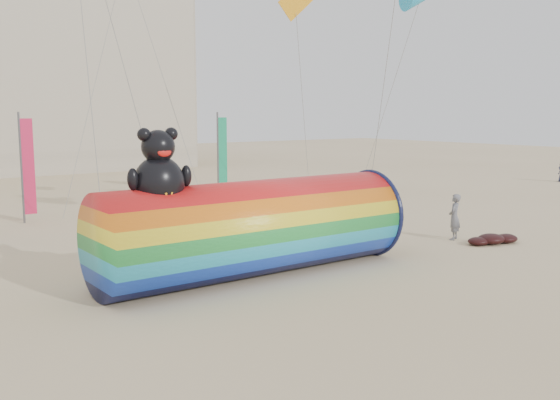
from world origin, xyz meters
TOP-DOWN VIEW (x-y plane):
  - ground at (0.00, 0.00)m, footprint 160.00×160.00m
  - windsock_assembly at (-0.20, 1.89)m, footprint 10.45×3.18m
  - kite_handler at (9.46, 1.64)m, footprint 0.81×0.70m
  - fabric_bundle at (10.15, 0.24)m, footprint 2.62×1.35m
  - festival_banners at (-0.88, 15.35)m, footprint 14.27×2.66m

SIDE VIEW (x-z plane):
  - ground at x=0.00m, z-range 0.00..0.00m
  - fabric_bundle at x=10.15m, z-range -0.03..0.37m
  - kite_handler at x=9.46m, z-range 0.00..1.88m
  - windsock_assembly at x=-0.20m, z-range -0.81..4.01m
  - festival_banners at x=-0.88m, z-range 0.04..5.24m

